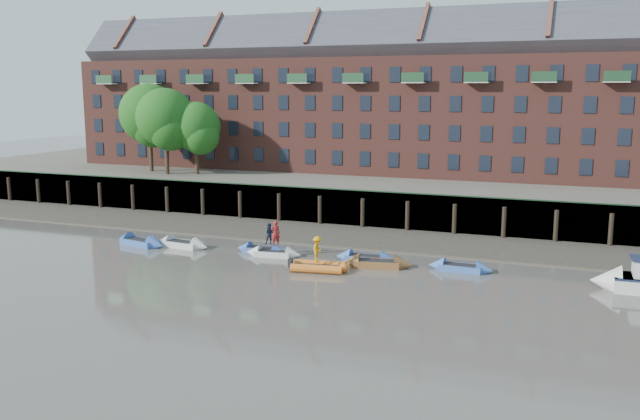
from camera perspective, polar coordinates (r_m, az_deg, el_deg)
The scene contains 19 objects.
ground at distance 38.99m, azimuth -3.27°, elevation -7.76°, with size 220.00×220.00×0.00m, color #5C5851.
foreshore at distance 55.32m, azimuth 4.40°, elevation -2.39°, with size 110.00×8.00×0.50m, color #3D382F.
mud_band at distance 52.15m, azimuth 3.32°, elevation -3.15°, with size 110.00×1.60×0.10m, color #4C4336.
river_wall at distance 59.14m, azimuth 5.63°, elevation -0.02°, with size 110.00×1.23×3.30m.
bank_terrace at distance 72.21m, azimuth 8.51°, elevation 1.76°, with size 110.00×28.00×3.20m, color #5E594D.
apartment_terrace at distance 72.44m, azimuth 8.92°, elevation 10.69°, with size 80.60×15.56×20.98m.
tree_cluster at distance 73.64m, azimuth -12.93°, elevation 7.57°, with size 11.76×7.74×9.40m.
rowboat_0 at distance 54.48m, azimuth -14.92°, elevation -2.64°, with size 4.96×2.32×1.39m.
rowboat_1 at distance 53.08m, azimuth -11.52°, elevation -2.84°, with size 4.76×1.80×1.35m.
rowboat_2 at distance 50.38m, azimuth -4.90°, elevation -3.39°, with size 4.20×1.35×1.21m.
rowboat_3 at distance 49.33m, azimuth -3.94°, elevation -3.67°, with size 4.25×1.69×1.20m.
rowboat_4 at distance 47.86m, azimuth 3.91°, elevation -4.09°, with size 4.50×1.49×1.29m.
rowboat_5 at distance 46.41m, azimuth 4.82°, elevation -4.53°, with size 5.01×2.28×1.40m.
rowboat_6 at distance 46.27m, azimuth 11.75°, elevation -4.78°, with size 4.38×1.38×1.26m.
rib_tender at distance 45.29m, azimuth 0.05°, elevation -4.81°, with size 3.88×2.28×0.66m.
motor_launch at distance 45.00m, azimuth 25.35°, elevation -5.39°, with size 6.53×2.37×2.66m.
person_rower_a at distance 48.89m, azimuth -3.77°, elevation -1.98°, with size 0.67×0.44×1.83m, color maroon.
person_rower_b at distance 49.36m, azimuth -4.25°, elevation -2.02°, with size 0.77×0.60×1.57m, color #19233F.
person_rib_crew at distance 44.96m, azimuth -0.22°, elevation -3.33°, with size 1.14×0.66×1.77m, color orange.
Camera 1 is at (15.31, -33.80, 11.96)m, focal length 38.00 mm.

